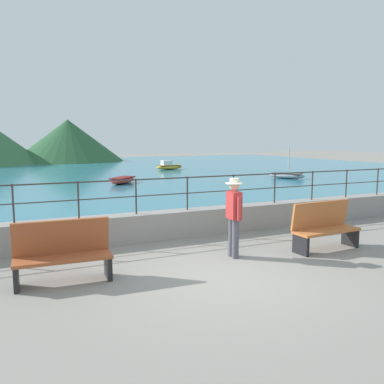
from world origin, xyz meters
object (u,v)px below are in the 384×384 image
at_px(bench_main, 63,252).
at_px(person_walking, 234,213).
at_px(bench_far, 324,226).
at_px(boat_3, 123,180).
at_px(boat_2, 169,166).
at_px(boat_0, 287,175).

distance_m(bench_main, person_walking, 3.61).
height_order(bench_far, boat_3, bench_far).
xyz_separation_m(boat_2, boat_3, (-6.14, -8.58, -0.07)).
bearing_deg(boat_0, boat_3, 171.35).
bearing_deg(bench_main, boat_3, 71.50).
distance_m(boat_0, boat_2, 10.99).
distance_m(bench_main, boat_3, 15.60).
distance_m(bench_main, boat_0, 20.22).
relative_size(boat_2, boat_3, 1.02).
bearing_deg(boat_3, boat_2, 54.39).
xyz_separation_m(bench_far, person_walking, (-2.27, 0.32, 0.42)).
height_order(bench_far, person_walking, person_walking).
relative_size(bench_main, boat_2, 0.73).
distance_m(bench_far, boat_2, 24.24).
relative_size(person_walking, boat_0, 0.73).
relative_size(bench_far, boat_3, 0.75).
bearing_deg(bench_far, person_walking, 172.00).
xyz_separation_m(person_walking, boat_3, (1.36, 14.77, -0.72)).
distance_m(bench_far, boat_0, 16.48).
relative_size(bench_far, boat_0, 0.72).
distance_m(bench_far, person_walking, 2.33).
relative_size(bench_far, boat_2, 0.73).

